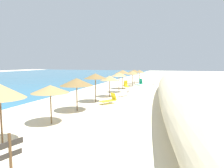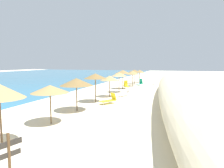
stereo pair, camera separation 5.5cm
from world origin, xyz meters
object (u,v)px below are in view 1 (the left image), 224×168
(beach_umbrella_5, at_px, (119,74))
(beach_umbrella_7, at_px, (133,72))
(beach_umbrella_1, at_px, (50,89))
(beach_umbrella_4, at_px, (110,78))
(lounge_chair_2, at_px, (109,100))
(lounge_chair_1, at_px, (125,93))
(beach_umbrella_9, at_px, (139,71))
(lounge_chair_3, at_px, (139,83))
(beach_umbrella_8, at_px, (134,71))
(cooler_box, at_px, (153,84))
(beach_umbrella_6, at_px, (123,72))
(beach_umbrella_3, at_px, (95,76))
(beach_umbrella_2, at_px, (77,82))
(lounge_chair_0, at_px, (126,85))
(beach_ball, at_px, (140,83))
(wooden_signpost, at_px, (10,157))

(beach_umbrella_5, xyz_separation_m, beach_umbrella_7, (7.55, -0.16, -0.10))
(beach_umbrella_1, bearing_deg, beach_umbrella_4, -1.33)
(lounge_chair_2, bearing_deg, lounge_chair_1, -59.55)
(lounge_chair_2, bearing_deg, beach_umbrella_9, -52.86)
(beach_umbrella_4, xyz_separation_m, beach_umbrella_5, (3.67, -0.04, 0.25))
(beach_umbrella_9, distance_m, lounge_chair_3, 6.40)
(beach_umbrella_8, xyz_separation_m, cooler_box, (-0.46, -3.45, -2.25))
(beach_umbrella_5, distance_m, beach_umbrella_6, 3.78)
(beach_umbrella_3, bearing_deg, lounge_chair_3, -5.74)
(lounge_chair_2, height_order, cooler_box, lounge_chair_2)
(beach_umbrella_5, xyz_separation_m, beach_umbrella_6, (3.74, 0.51, 0.15))
(beach_umbrella_1, height_order, beach_umbrella_7, beach_umbrella_7)
(beach_umbrella_6, height_order, lounge_chair_2, beach_umbrella_6)
(beach_umbrella_2, distance_m, beach_umbrella_6, 14.72)
(lounge_chair_0, xyz_separation_m, cooler_box, (5.79, -3.38, -0.27))
(beach_umbrella_2, bearing_deg, lounge_chair_1, -12.64)
(beach_umbrella_8, xyz_separation_m, lounge_chair_0, (-6.24, -0.07, -1.98))
(beach_umbrella_3, xyz_separation_m, cooler_box, (17.34, -3.60, -2.42))
(beach_umbrella_4, relative_size, beach_ball, 10.09)
(lounge_chair_2, bearing_deg, beach_umbrella_1, 112.27)
(beach_umbrella_3, xyz_separation_m, beach_umbrella_5, (7.01, -0.38, -0.19))
(beach_umbrella_9, relative_size, cooler_box, 4.78)
(lounge_chair_0, distance_m, beach_ball, 7.54)
(beach_umbrella_1, bearing_deg, beach_umbrella_6, 0.68)
(beach_umbrella_6, distance_m, lounge_chair_1, 7.16)
(beach_umbrella_2, height_order, wooden_signpost, beach_umbrella_2)
(beach_ball, bearing_deg, beach_umbrella_6, 172.63)
(beach_umbrella_2, relative_size, lounge_chair_0, 1.62)
(beach_umbrella_3, bearing_deg, lounge_chair_0, -1.08)
(beach_umbrella_5, bearing_deg, beach_umbrella_9, -0.16)
(cooler_box, bearing_deg, beach_umbrella_4, 166.90)
(beach_umbrella_1, height_order, beach_ball, beach_umbrella_1)
(beach_umbrella_5, bearing_deg, wooden_signpost, -172.61)
(lounge_chair_3, bearing_deg, beach_umbrella_7, 67.70)
(beach_umbrella_8, height_order, lounge_chair_0, beach_umbrella_8)
(beach_umbrella_1, height_order, lounge_chair_3, beach_umbrella_1)
(beach_umbrella_1, xyz_separation_m, lounge_chair_1, (11.73, -1.79, -1.80))
(beach_umbrella_5, height_order, lounge_chair_3, beach_umbrella_5)
(wooden_signpost, relative_size, beach_ball, 7.55)
(wooden_signpost, bearing_deg, beach_umbrella_3, 28.29)
(beach_umbrella_7, height_order, beach_umbrella_8, beach_umbrella_8)
(beach_umbrella_6, height_order, beach_umbrella_8, beach_umbrella_6)
(beach_umbrella_1, relative_size, beach_umbrella_6, 0.88)
(lounge_chair_1, bearing_deg, beach_umbrella_8, -51.94)
(beach_umbrella_2, height_order, cooler_box, beach_umbrella_2)
(beach_umbrella_1, relative_size, beach_umbrella_3, 0.87)
(beach_umbrella_2, distance_m, beach_umbrella_5, 10.98)
(lounge_chair_1, distance_m, beach_ball, 14.86)
(beach_umbrella_6, bearing_deg, lounge_chair_1, -162.95)
(beach_umbrella_3, distance_m, beach_umbrella_4, 3.39)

